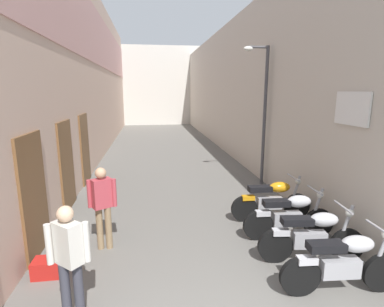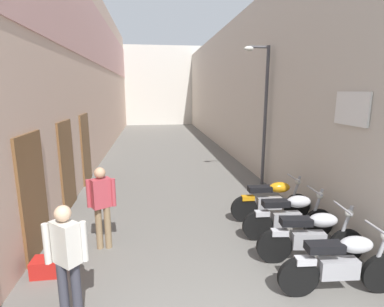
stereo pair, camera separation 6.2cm
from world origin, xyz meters
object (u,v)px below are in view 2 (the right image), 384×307
(motorcycle_third, at_px, (289,215))
(motorcycle_second, at_px, (312,235))
(motorcycle_nearest, at_px, (342,263))
(pedestrian_mid_alley, at_px, (102,202))
(street_lamp, at_px, (263,105))
(motorcycle_fourth, at_px, (272,199))
(pedestrian_by_doorway, at_px, (67,255))
(plastic_crate, at_px, (47,267))

(motorcycle_third, bearing_deg, motorcycle_second, -90.00)
(motorcycle_nearest, relative_size, motorcycle_third, 1.00)
(motorcycle_second, relative_size, motorcycle_third, 1.00)
(pedestrian_mid_alley, bearing_deg, street_lamp, 38.24)
(motorcycle_third, distance_m, motorcycle_fourth, 0.88)
(pedestrian_by_doorway, relative_size, pedestrian_mid_alley, 1.00)
(motorcycle_third, xyz_separation_m, motorcycle_fourth, (0.00, 0.88, 0.00))
(motorcycle_third, relative_size, street_lamp, 0.44)
(pedestrian_mid_alley, xyz_separation_m, street_lamp, (4.29, 3.38, 1.57))
(pedestrian_by_doorway, xyz_separation_m, street_lamp, (4.43, 5.19, 1.57))
(plastic_crate, relative_size, street_lamp, 0.10)
(pedestrian_mid_alley, bearing_deg, pedestrian_by_doorway, -94.55)
(motorcycle_third, bearing_deg, motorcycle_nearest, -90.00)
(motorcycle_second, xyz_separation_m, motorcycle_fourth, (0.00, 1.73, 0.00))
(motorcycle_nearest, xyz_separation_m, motorcycle_second, (-0.00, 0.83, 0.00))
(motorcycle_fourth, distance_m, plastic_crate, 4.65)
(motorcycle_second, bearing_deg, pedestrian_mid_alley, 164.74)
(motorcycle_fourth, relative_size, pedestrian_mid_alley, 1.18)
(motorcycle_nearest, distance_m, plastic_crate, 4.53)
(motorcycle_second, relative_size, motorcycle_fourth, 1.00)
(motorcycle_third, relative_size, pedestrian_by_doorway, 1.18)
(motorcycle_nearest, xyz_separation_m, pedestrian_mid_alley, (-3.60, 1.81, 0.42))
(plastic_crate, bearing_deg, motorcycle_nearest, -13.73)
(motorcycle_second, bearing_deg, motorcycle_fourth, 90.00)
(motorcycle_nearest, bearing_deg, motorcycle_fourth, 90.00)
(pedestrian_by_doorway, xyz_separation_m, pedestrian_mid_alley, (0.14, 1.81, 0.00))
(motorcycle_third, height_order, pedestrian_mid_alley, pedestrian_mid_alley)
(motorcycle_fourth, bearing_deg, pedestrian_mid_alley, -168.19)
(motorcycle_second, distance_m, pedestrian_by_doorway, 3.85)
(motorcycle_nearest, height_order, street_lamp, street_lamp)
(pedestrian_by_doorway, distance_m, pedestrian_mid_alley, 1.81)
(motorcycle_third, bearing_deg, street_lamp, 78.86)
(motorcycle_second, height_order, motorcycle_fourth, same)
(motorcycle_third, xyz_separation_m, plastic_crate, (-4.39, -0.61, -0.36))
(plastic_crate, xyz_separation_m, street_lamp, (5.08, 4.12, 2.35))
(motorcycle_third, bearing_deg, plastic_crate, -172.08)
(motorcycle_third, xyz_separation_m, street_lamp, (0.69, 3.51, 1.99))
(motorcycle_second, xyz_separation_m, motorcycle_third, (0.00, 0.85, 0.00))
(motorcycle_nearest, distance_m, motorcycle_fourth, 2.57)
(pedestrian_by_doorway, relative_size, street_lamp, 0.37)
(pedestrian_mid_alley, relative_size, street_lamp, 0.37)
(motorcycle_nearest, bearing_deg, pedestrian_mid_alley, 153.23)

